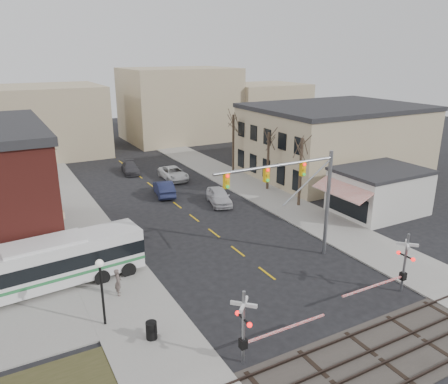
% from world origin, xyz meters
% --- Properties ---
extents(ground, '(160.00, 160.00, 0.00)m').
position_xyz_m(ground, '(0.00, 0.00, 0.00)').
color(ground, black).
rests_on(ground, ground).
extents(sidewalk_west, '(5.00, 60.00, 0.12)m').
position_xyz_m(sidewalk_west, '(-9.50, 20.00, 0.06)').
color(sidewalk_west, gray).
rests_on(sidewalk_west, ground).
extents(sidewalk_east, '(5.00, 60.00, 0.12)m').
position_xyz_m(sidewalk_east, '(9.50, 20.00, 0.06)').
color(sidewalk_east, gray).
rests_on(sidewalk_east, ground).
extents(ballast_strip, '(160.00, 5.00, 0.06)m').
position_xyz_m(ballast_strip, '(0.00, -8.00, 0.03)').
color(ballast_strip, '#332D28').
rests_on(ballast_strip, ground).
extents(rail_tracks, '(160.00, 3.91, 0.14)m').
position_xyz_m(rail_tracks, '(0.00, -8.00, 0.12)').
color(rail_tracks, '#2D231E').
rests_on(rail_tracks, ground).
extents(tan_building, '(20.30, 15.30, 8.50)m').
position_xyz_m(tan_building, '(22.00, 20.00, 4.26)').
color(tan_building, tan).
rests_on(tan_building, ground).
extents(awning_shop, '(9.74, 6.20, 4.30)m').
position_xyz_m(awning_shop, '(15.97, 7.00, 2.16)').
color(awning_shop, beige).
rests_on(awning_shop, ground).
extents(tree_east_a, '(0.28, 0.28, 6.75)m').
position_xyz_m(tree_east_a, '(10.50, 12.00, 3.50)').
color(tree_east_a, '#382B21').
rests_on(tree_east_a, sidewalk_east).
extents(tree_east_b, '(0.28, 0.28, 6.30)m').
position_xyz_m(tree_east_b, '(10.80, 18.00, 3.27)').
color(tree_east_b, '#382B21').
rests_on(tree_east_b, sidewalk_east).
extents(tree_east_c, '(0.28, 0.28, 7.20)m').
position_xyz_m(tree_east_c, '(11.00, 26.00, 3.72)').
color(tree_east_c, '#382B21').
rests_on(tree_east_c, sidewalk_east).
extents(transit_bus, '(12.52, 3.81, 3.17)m').
position_xyz_m(transit_bus, '(-13.56, 7.02, 1.79)').
color(transit_bus, silver).
rests_on(transit_bus, ground).
extents(traffic_signal_mast, '(9.57, 0.30, 8.00)m').
position_xyz_m(traffic_signal_mast, '(2.91, 2.54, 5.72)').
color(traffic_signal_mast, gray).
rests_on(traffic_signal_mast, ground).
extents(rr_crossing_west, '(5.60, 1.36, 4.00)m').
position_xyz_m(rr_crossing_west, '(-5.71, -4.99, 1.97)').
color(rr_crossing_west, gray).
rests_on(rr_crossing_west, ground).
extents(rr_crossing_east, '(5.60, 1.36, 4.00)m').
position_xyz_m(rr_crossing_east, '(5.82, -4.09, 1.97)').
color(rr_crossing_east, gray).
rests_on(rr_crossing_east, ground).
extents(street_lamp, '(0.44, 0.44, 3.99)m').
position_xyz_m(street_lamp, '(-11.36, 1.32, 3.00)').
color(street_lamp, black).
rests_on(street_lamp, sidewalk_west).
extents(trash_bin, '(0.60, 0.60, 0.98)m').
position_xyz_m(trash_bin, '(-9.50, -1.16, 0.61)').
color(trash_bin, black).
rests_on(trash_bin, sidewalk_west).
extents(car_a, '(3.00, 5.05, 1.61)m').
position_xyz_m(car_a, '(3.87, 16.38, 0.81)').
color(car_a, '#B3B3B8').
rests_on(car_a, ground).
extents(car_b, '(2.59, 5.12, 1.61)m').
position_xyz_m(car_b, '(-0.00, 21.58, 0.81)').
color(car_b, '#171C3A').
rests_on(car_b, ground).
extents(car_c, '(2.70, 5.44, 1.48)m').
position_xyz_m(car_c, '(3.21, 26.78, 0.74)').
color(car_c, silver).
rests_on(car_c, ground).
extents(car_d, '(2.48, 4.80, 1.33)m').
position_xyz_m(car_d, '(-0.47, 31.98, 0.67)').
color(car_d, '#38373B').
rests_on(car_d, ground).
extents(pedestrian_near, '(0.55, 0.72, 1.77)m').
position_xyz_m(pedestrian_near, '(-9.82, 4.01, 1.00)').
color(pedestrian_near, '#5B4E49').
rests_on(pedestrian_near, sidewalk_west).
extents(pedestrian_far, '(1.10, 1.03, 1.79)m').
position_xyz_m(pedestrian_far, '(-10.40, 7.01, 1.02)').
color(pedestrian_far, '#333959').
rests_on(pedestrian_far, sidewalk_west).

